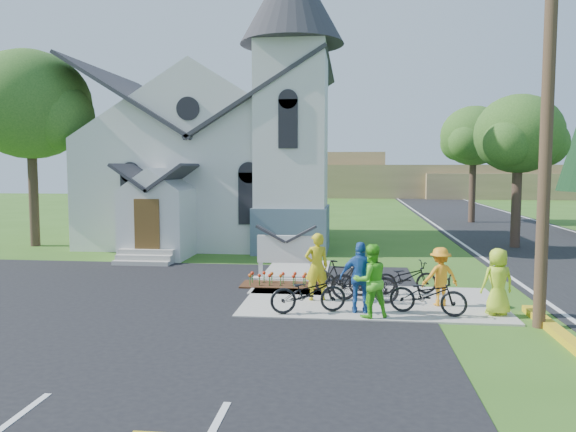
# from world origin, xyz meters

# --- Properties ---
(ground) EXTENTS (120.00, 120.00, 0.00)m
(ground) POSITION_xyz_m (0.00, 0.00, 0.00)
(ground) COLOR #35611B
(ground) RESTS_ON ground
(parking_lot) EXTENTS (20.00, 16.00, 0.02)m
(parking_lot) POSITION_xyz_m (-7.00, -2.00, 0.01)
(parking_lot) COLOR black
(parking_lot) RESTS_ON ground
(road) EXTENTS (8.00, 90.00, 0.02)m
(road) POSITION_xyz_m (10.00, 15.00, 0.01)
(road) COLOR black
(road) RESTS_ON ground
(sidewalk) EXTENTS (7.00, 4.00, 0.05)m
(sidewalk) POSITION_xyz_m (1.50, 0.50, 0.03)
(sidewalk) COLOR #A19B91
(sidewalk) RESTS_ON ground
(church) EXTENTS (12.35, 12.00, 13.00)m
(church) POSITION_xyz_m (-5.48, 12.48, 5.25)
(church) COLOR silver
(church) RESTS_ON ground
(church_sign) EXTENTS (2.20, 0.40, 1.70)m
(church_sign) POSITION_xyz_m (-1.20, 3.20, 1.03)
(church_sign) COLOR #A19B91
(church_sign) RESTS_ON ground
(flower_bed) EXTENTS (2.60, 1.10, 0.07)m
(flower_bed) POSITION_xyz_m (-1.20, 2.30, 0.04)
(flower_bed) COLOR #3B1E10
(flower_bed) RESTS_ON ground
(utility_pole) EXTENTS (3.45, 0.28, 10.00)m
(utility_pole) POSITION_xyz_m (5.36, -1.50, 5.40)
(utility_pole) COLOR #493424
(utility_pole) RESTS_ON ground
(tree_lot_corner) EXTENTS (5.60, 5.60, 9.15)m
(tree_lot_corner) POSITION_xyz_m (-14.00, 10.00, 6.60)
(tree_lot_corner) COLOR #3B2920
(tree_lot_corner) RESTS_ON ground
(tree_road_near) EXTENTS (4.00, 4.00, 7.05)m
(tree_road_near) POSITION_xyz_m (8.50, 12.00, 5.21)
(tree_road_near) COLOR #3B2920
(tree_road_near) RESTS_ON ground
(tree_road_mid) EXTENTS (4.40, 4.40, 7.80)m
(tree_road_mid) POSITION_xyz_m (9.00, 24.00, 5.78)
(tree_road_mid) COLOR #3B2920
(tree_road_mid) RESTS_ON ground
(distant_hills) EXTENTS (61.00, 10.00, 5.60)m
(distant_hills) POSITION_xyz_m (3.36, 56.33, 2.17)
(distant_hills) COLOR olive
(distant_hills) RESTS_ON ground
(cyclist_0) EXTENTS (0.79, 0.65, 1.87)m
(cyclist_0) POSITION_xyz_m (-0.02, 0.43, 0.99)
(cyclist_0) COLOR gold
(cyclist_0) RESTS_ON sidewalk
(bike_0) EXTENTS (2.07, 1.24, 1.03)m
(bike_0) POSITION_xyz_m (-0.15, -0.97, 0.56)
(bike_0) COLOR black
(bike_0) RESTS_ON sidewalk
(cyclist_1) EXTENTS (1.07, 0.96, 1.81)m
(cyclist_1) POSITION_xyz_m (1.40, -1.20, 0.96)
(cyclist_1) COLOR #56D127
(cyclist_1) RESTS_ON sidewalk
(bike_1) EXTENTS (1.73, 0.82, 1.00)m
(bike_1) POSITION_xyz_m (0.68, 1.11, 0.55)
(bike_1) COLOR black
(bike_1) RESTS_ON sidewalk
(cyclist_2) EXTENTS (1.07, 0.46, 1.81)m
(cyclist_2) POSITION_xyz_m (1.18, -0.81, 0.95)
(cyclist_2) COLOR #2257AD
(cyclist_2) RESTS_ON sidewalk
(bike_2) EXTENTS (1.94, 1.02, 0.97)m
(bike_2) POSITION_xyz_m (2.52, 1.43, 0.53)
(bike_2) COLOR black
(bike_2) RESTS_ON sidewalk
(cyclist_3) EXTENTS (1.14, 0.85, 1.56)m
(cyclist_3) POSITION_xyz_m (3.29, 0.18, 0.83)
(cyclist_3) COLOR orange
(cyclist_3) RESTS_ON sidewalk
(bike_3) EXTENTS (1.97, 0.99, 1.14)m
(bike_3) POSITION_xyz_m (1.29, 0.33, 0.62)
(bike_3) COLOR black
(bike_3) RESTS_ON sidewalk
(cyclist_4) EXTENTS (0.92, 0.72, 1.68)m
(cyclist_4) POSITION_xyz_m (4.57, -0.63, 0.89)
(cyclist_4) COLOR #B8DF29
(cyclist_4) RESTS_ON sidewalk
(bike_4) EXTENTS (2.03, 1.15, 1.01)m
(bike_4) POSITION_xyz_m (2.84, -0.79, 0.55)
(bike_4) COLOR black
(bike_4) RESTS_ON sidewalk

